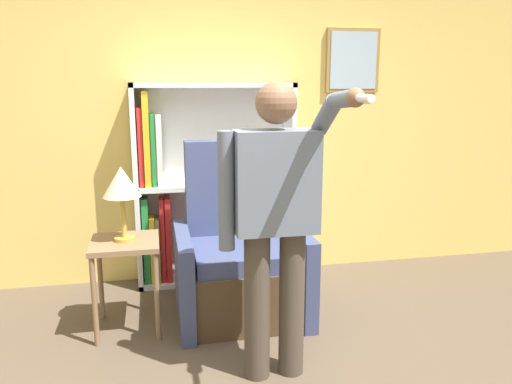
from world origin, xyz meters
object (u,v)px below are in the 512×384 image
Objects in this scene: side_table at (126,256)px; table_lamp at (121,185)px; bookcase at (196,189)px; armchair at (240,262)px; person_standing at (275,213)px.

table_lamp is at bearing 0.00° from side_table.
armchair is at bearing -69.43° from bookcase.
person_standing is 1.24m from side_table.
side_table is (-0.56, -0.80, -0.29)m from bookcase.
bookcase is 1.02m from side_table.
armchair reaches higher than table_lamp.
armchair is (0.26, -0.68, -0.43)m from bookcase.
armchair reaches higher than side_table.
table_lamp is (0.00, 0.00, 0.51)m from side_table.
side_table is (-0.87, 0.76, -0.46)m from person_standing.
table_lamp is (-0.87, 0.76, 0.05)m from person_standing.
person_standing reaches higher than bookcase.
side_table is (-0.82, -0.12, 0.14)m from armchair.
bookcase is at bearing 101.26° from person_standing.
side_table is 1.28× the size of table_lamp.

